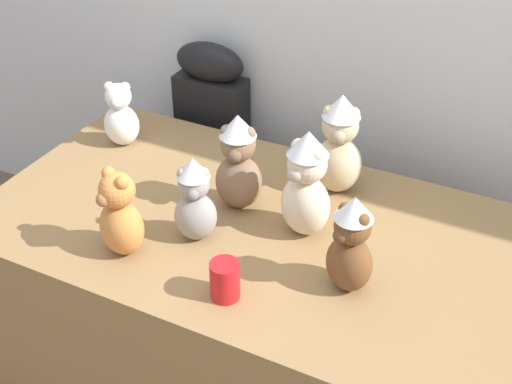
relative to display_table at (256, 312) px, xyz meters
name	(u,v)px	position (x,y,z in m)	size (l,w,h in m)	color
display_table	(256,312)	(0.00, 0.00, 0.00)	(1.69, 0.92, 0.73)	olive
instrument_case	(214,157)	(-0.49, 0.59, 0.14)	(0.28, 0.12, 1.00)	black
teddy_bear_sand	(339,145)	(0.15, 0.29, 0.53)	(0.18, 0.16, 0.34)	#CCB78E
teddy_bear_snow	(121,116)	(-0.64, 0.22, 0.48)	(0.15, 0.14, 0.24)	white
teddy_bear_ash	(195,200)	(-0.13, -0.13, 0.50)	(0.16, 0.15, 0.27)	gray
teddy_bear_mocha	(238,163)	(-0.09, 0.07, 0.52)	(0.17, 0.16, 0.32)	#7F6047
teddy_bear_ginger	(120,216)	(-0.28, -0.28, 0.49)	(0.17, 0.16, 0.27)	#D17F3D
teddy_bear_cream	(306,185)	(0.14, 0.04, 0.53)	(0.19, 0.17, 0.34)	beige
teddy_bear_chestnut	(351,245)	(0.34, -0.14, 0.51)	(0.17, 0.16, 0.29)	brown
party_cup_red	(225,280)	(0.07, -0.31, 0.42)	(0.08, 0.08, 0.11)	red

